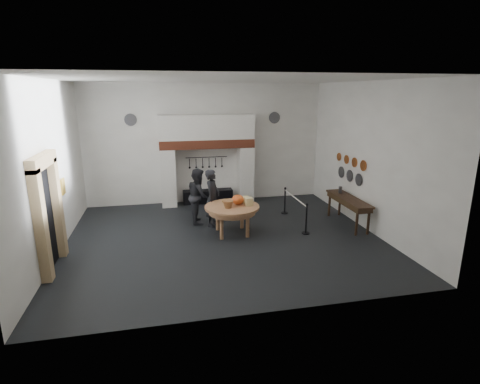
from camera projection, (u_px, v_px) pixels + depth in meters
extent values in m
cube|color=black|center=(224.00, 238.00, 11.08)|extent=(9.00, 8.00, 0.02)
cube|color=silver|center=(222.00, 79.00, 9.90)|extent=(9.00, 8.00, 0.02)
cube|color=white|center=(206.00, 144.00, 14.27)|extent=(9.00, 0.02, 4.50)
cube|color=white|center=(261.00, 203.00, 6.71)|extent=(9.00, 0.02, 4.50)
cube|color=white|center=(50.00, 170.00, 9.58)|extent=(0.02, 8.00, 4.50)
cube|color=white|center=(369.00, 157.00, 11.40)|extent=(0.02, 8.00, 4.50)
cube|color=silver|center=(168.00, 178.00, 13.94)|extent=(0.55, 0.70, 2.15)
cube|color=silver|center=(245.00, 174.00, 14.54)|extent=(0.55, 0.70, 2.15)
cube|color=#9E442B|center=(207.00, 144.00, 13.92)|extent=(3.50, 0.72, 0.32)
cube|color=silver|center=(207.00, 127.00, 13.76)|extent=(3.50, 0.70, 0.90)
cube|color=black|center=(208.00, 196.00, 14.52)|extent=(1.90, 0.45, 0.50)
cylinder|color=black|center=(206.00, 157.00, 14.32)|extent=(1.60, 0.02, 0.02)
cube|color=black|center=(46.00, 219.00, 8.90)|extent=(0.04, 1.10, 2.50)
cube|color=tan|center=(41.00, 227.00, 8.25)|extent=(0.22, 0.30, 2.60)
cube|color=tan|center=(57.00, 208.00, 9.57)|extent=(0.22, 0.30, 2.60)
cube|color=tan|center=(42.00, 161.00, 8.56)|extent=(0.22, 1.70, 0.30)
cube|color=gold|center=(63.00, 187.00, 10.51)|extent=(0.05, 0.34, 0.44)
cylinder|color=tan|center=(232.00, 207.00, 11.19)|extent=(1.78, 1.78, 0.07)
ellipsoid|color=#E2561F|center=(238.00, 200.00, 11.27)|extent=(0.36, 0.36, 0.31)
cube|color=#E0CA86|center=(249.00, 202.00, 11.20)|extent=(0.22, 0.22, 0.24)
cube|color=#FFEA98|center=(246.00, 200.00, 11.49)|extent=(0.18, 0.18, 0.20)
cone|color=olive|center=(228.00, 204.00, 10.98)|extent=(0.35, 0.35, 0.22)
ellipsoid|color=#A9813C|center=(227.00, 201.00, 11.47)|extent=(0.31, 0.18, 0.13)
imported|color=black|center=(213.00, 198.00, 11.87)|extent=(0.70, 0.80, 1.84)
imported|color=black|center=(199.00, 196.00, 12.17)|extent=(0.69, 0.88, 1.80)
cube|color=#3A2615|center=(349.00, 199.00, 11.95)|extent=(0.55, 2.20, 0.06)
cylinder|color=#4A4B4F|center=(340.00, 190.00, 12.48)|extent=(0.12, 0.12, 0.22)
cylinder|color=#C6662D|center=(363.00, 166.00, 11.66)|extent=(0.03, 0.34, 0.34)
cylinder|color=#C6662D|center=(355.00, 162.00, 12.18)|extent=(0.03, 0.32, 0.32)
cylinder|color=#C6662D|center=(346.00, 160.00, 12.70)|extent=(0.03, 0.30, 0.30)
cylinder|color=#C6662D|center=(339.00, 157.00, 13.22)|extent=(0.03, 0.28, 0.28)
cylinder|color=#4C4C51|center=(359.00, 180.00, 11.98)|extent=(0.03, 0.40, 0.40)
cylinder|color=#4C4C51|center=(350.00, 176.00, 12.54)|extent=(0.03, 0.40, 0.40)
cylinder|color=#4C4C51|center=(341.00, 172.00, 13.11)|extent=(0.03, 0.40, 0.40)
cylinder|color=#4C4C51|center=(131.00, 120.00, 13.43)|extent=(0.44, 0.03, 0.44)
cylinder|color=#4C4C51|center=(274.00, 118.00, 14.53)|extent=(0.44, 0.03, 0.44)
cylinder|color=black|center=(306.00, 220.00, 11.28)|extent=(0.05, 0.05, 0.90)
cylinder|color=black|center=(285.00, 201.00, 13.16)|extent=(0.05, 0.05, 0.90)
cylinder|color=silver|center=(295.00, 198.00, 12.12)|extent=(0.04, 2.00, 0.04)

